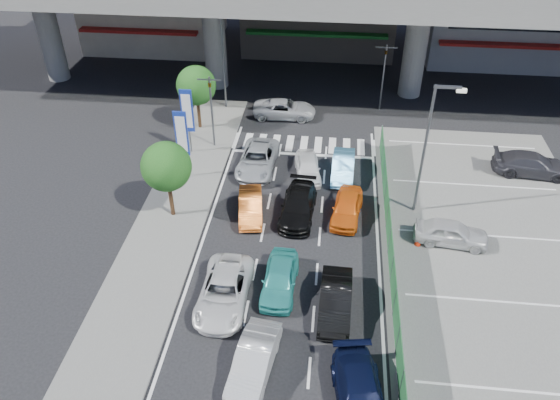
# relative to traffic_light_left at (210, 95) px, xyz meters

# --- Properties ---
(ground) EXTENTS (120.00, 120.00, 0.00)m
(ground) POSITION_rel_traffic_light_left_xyz_m (6.20, -12.00, -3.94)
(ground) COLOR black
(ground) RESTS_ON ground
(parking_lot) EXTENTS (12.00, 28.00, 0.06)m
(parking_lot) POSITION_rel_traffic_light_left_xyz_m (17.20, -10.00, -3.91)
(parking_lot) COLOR #5A5A58
(parking_lot) RESTS_ON ground
(sidewalk_left) EXTENTS (4.00, 30.00, 0.12)m
(sidewalk_left) POSITION_rel_traffic_light_left_xyz_m (-0.80, -8.00, -3.88)
(sidewalk_left) COLOR #5A5A58
(sidewalk_left) RESTS_ON ground
(fence_run) EXTENTS (0.16, 22.00, 1.80)m
(fence_run) POSITION_rel_traffic_light_left_xyz_m (11.50, -11.00, -3.04)
(fence_run) COLOR #1F5C2E
(fence_run) RESTS_ON ground
(traffic_light_left) EXTENTS (1.60, 1.24, 5.20)m
(traffic_light_left) POSITION_rel_traffic_light_left_xyz_m (0.00, 0.00, 0.00)
(traffic_light_left) COLOR #595B60
(traffic_light_left) RESTS_ON ground
(traffic_light_right) EXTENTS (1.60, 1.24, 5.20)m
(traffic_light_right) POSITION_rel_traffic_light_left_xyz_m (11.70, 7.00, 0.00)
(traffic_light_right) COLOR #595B60
(traffic_light_right) RESTS_ON ground
(street_lamp_right) EXTENTS (1.65, 0.22, 8.00)m
(street_lamp_right) POSITION_rel_traffic_light_left_xyz_m (13.37, -6.00, 0.83)
(street_lamp_right) COLOR #595B60
(street_lamp_right) RESTS_ON ground
(street_lamp_left) EXTENTS (1.65, 0.22, 8.00)m
(street_lamp_left) POSITION_rel_traffic_light_left_xyz_m (-0.13, 6.00, 0.83)
(street_lamp_left) COLOR #595B60
(street_lamp_left) RESTS_ON ground
(signboard_near) EXTENTS (0.80, 0.14, 4.70)m
(signboard_near) POSITION_rel_traffic_light_left_xyz_m (-1.00, -4.01, -0.87)
(signboard_near) COLOR #595B60
(signboard_near) RESTS_ON ground
(signboard_far) EXTENTS (0.80, 0.14, 4.70)m
(signboard_far) POSITION_rel_traffic_light_left_xyz_m (-1.40, -1.01, -0.87)
(signboard_far) COLOR #595B60
(signboard_far) RESTS_ON ground
(tree_near) EXTENTS (2.80, 2.80, 4.80)m
(tree_near) POSITION_rel_traffic_light_left_xyz_m (-0.80, -8.00, -0.55)
(tree_near) COLOR #382314
(tree_near) RESTS_ON ground
(tree_far) EXTENTS (2.80, 2.80, 4.80)m
(tree_far) POSITION_rel_traffic_light_left_xyz_m (-1.60, 2.50, -0.55)
(tree_far) COLOR #382314
(tree_far) RESTS_ON ground
(hatch_white_back_mid) EXTENTS (2.00, 4.34, 1.38)m
(hatch_white_back_mid) POSITION_rel_traffic_light_left_xyz_m (5.47, -18.17, -3.25)
(hatch_white_back_mid) COLOR silver
(hatch_white_back_mid) RESTS_ON ground
(minivan_navy_back) EXTENTS (2.69, 4.99, 1.37)m
(minivan_navy_back) POSITION_rel_traffic_light_left_xyz_m (9.89, -19.43, -3.25)
(minivan_navy_back) COLOR black
(minivan_navy_back) RESTS_ON ground
(sedan_white_mid_left) EXTENTS (2.31, 4.97, 1.38)m
(sedan_white_mid_left) POSITION_rel_traffic_light_left_xyz_m (3.47, -14.36, -3.25)
(sedan_white_mid_left) COLOR silver
(sedan_white_mid_left) RESTS_ON ground
(taxi_teal_mid) EXTENTS (1.74, 4.10, 1.38)m
(taxi_teal_mid) POSITION_rel_traffic_light_left_xyz_m (6.02, -13.21, -3.25)
(taxi_teal_mid) COLOR teal
(taxi_teal_mid) RESTS_ON ground
(hatch_black_mid_right) EXTENTS (1.56, 4.22, 1.38)m
(hatch_black_mid_right) POSITION_rel_traffic_light_left_xyz_m (8.78, -14.39, -3.25)
(hatch_black_mid_right) COLOR black
(hatch_black_mid_right) RESTS_ON ground
(taxi_orange_left) EXTENTS (1.89, 3.96, 1.25)m
(taxi_orange_left) POSITION_rel_traffic_light_left_xyz_m (3.70, -7.45, -3.31)
(taxi_orange_left) COLOR orange
(taxi_orange_left) RESTS_ON ground
(sedan_black_mid) EXTENTS (2.14, 4.74, 1.35)m
(sedan_black_mid) POSITION_rel_traffic_light_left_xyz_m (6.45, -7.17, -3.26)
(sedan_black_mid) COLOR black
(sedan_black_mid) RESTS_ON ground
(taxi_orange_right) EXTENTS (2.08, 4.11, 1.34)m
(taxi_orange_right) POSITION_rel_traffic_light_left_xyz_m (9.25, -7.03, -3.27)
(taxi_orange_right) COLOR orange
(taxi_orange_right) RESTS_ON ground
(wagon_silver_front_left) EXTENTS (2.50, 5.06, 1.38)m
(wagon_silver_front_left) POSITION_rel_traffic_light_left_xyz_m (3.39, -2.46, -3.25)
(wagon_silver_front_left) COLOR #A9ADB1
(wagon_silver_front_left) RESTS_ON ground
(sedan_white_front_mid) EXTENTS (2.08, 3.97, 1.29)m
(sedan_white_front_mid) POSITION_rel_traffic_light_left_xyz_m (6.72, -3.00, -3.29)
(sedan_white_front_mid) COLOR white
(sedan_white_front_mid) RESTS_ON ground
(kei_truck_front_right) EXTENTS (1.50, 4.01, 1.31)m
(kei_truck_front_right) POSITION_rel_traffic_light_left_xyz_m (8.96, -2.67, -3.28)
(kei_truck_front_right) COLOR #66BFF5
(kei_truck_front_right) RESTS_ON ground
(crossing_wagon_silver) EXTENTS (4.76, 2.27, 1.31)m
(crossing_wagon_silver) POSITION_rel_traffic_light_left_xyz_m (4.42, 4.96, -3.28)
(crossing_wagon_silver) COLOR #B3B5BB
(crossing_wagon_silver) RESTS_ON ground
(parked_sedan_white) EXTENTS (4.12, 2.04, 1.35)m
(parked_sedan_white) POSITION_rel_traffic_light_left_xyz_m (14.88, -8.78, -3.20)
(parked_sedan_white) COLOR silver
(parked_sedan_white) RESTS_ON parking_lot
(parked_sedan_dgrey) EXTENTS (5.03, 2.41, 1.42)m
(parked_sedan_dgrey) POSITION_rel_traffic_light_left_xyz_m (21.00, -1.27, -3.17)
(parked_sedan_dgrey) COLOR #333239
(parked_sedan_dgrey) RESTS_ON parking_lot
(traffic_cone) EXTENTS (0.40, 0.40, 0.70)m
(traffic_cone) POSITION_rel_traffic_light_left_xyz_m (13.14, -9.16, -3.53)
(traffic_cone) COLOR red
(traffic_cone) RESTS_ON parking_lot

